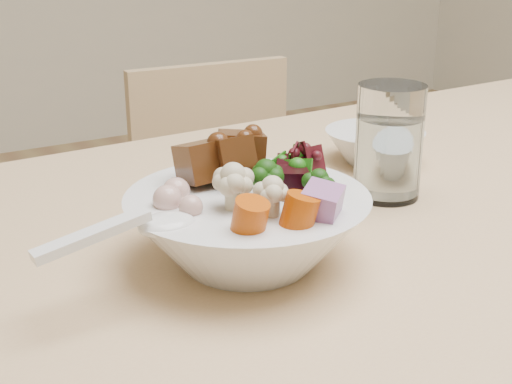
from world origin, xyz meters
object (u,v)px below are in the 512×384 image
water_glass (389,146)px  food_bowl (248,223)px  side_bowl (374,146)px  chair_far (232,232)px

water_glass → food_bowl: bearing=-163.1°
side_bowl → water_glass: bearing=-122.9°
food_bowl → water_glass: water_glass is taller
side_bowl → chair_far: bearing=84.1°
water_glass → side_bowl: size_ratio=1.00×
food_bowl → side_bowl: size_ratio=1.72×
water_glass → side_bowl: (0.07, 0.11, -0.04)m
food_bowl → side_bowl: 0.34m
food_bowl → side_bowl: food_bowl is taller
water_glass → side_bowl: 0.13m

